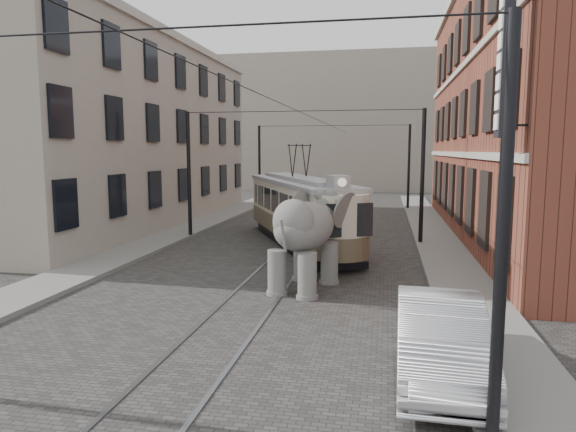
# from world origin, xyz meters

# --- Properties ---
(ground) EXTENTS (120.00, 120.00, 0.00)m
(ground) POSITION_xyz_m (0.00, 0.00, 0.00)
(ground) COLOR #403E3B
(tram_rails) EXTENTS (1.54, 80.00, 0.02)m
(tram_rails) POSITION_xyz_m (0.00, 0.00, 0.01)
(tram_rails) COLOR slate
(tram_rails) RESTS_ON ground
(sidewalk_right) EXTENTS (2.00, 60.00, 0.15)m
(sidewalk_right) POSITION_xyz_m (6.00, 0.00, 0.07)
(sidewalk_right) COLOR slate
(sidewalk_right) RESTS_ON ground
(sidewalk_left) EXTENTS (2.00, 60.00, 0.15)m
(sidewalk_left) POSITION_xyz_m (-6.50, 0.00, 0.07)
(sidewalk_left) COLOR slate
(sidewalk_left) RESTS_ON ground
(brick_building) EXTENTS (8.00, 26.00, 12.00)m
(brick_building) POSITION_xyz_m (11.00, 9.00, 6.00)
(brick_building) COLOR brown
(brick_building) RESTS_ON ground
(stucco_building) EXTENTS (7.00, 24.00, 10.00)m
(stucco_building) POSITION_xyz_m (-11.00, 10.00, 5.00)
(stucco_building) COLOR gray
(stucco_building) RESTS_ON ground
(distant_block) EXTENTS (28.00, 10.00, 14.00)m
(distant_block) POSITION_xyz_m (0.00, 40.00, 7.00)
(distant_block) COLOR gray
(distant_block) RESTS_ON ground
(catenary) EXTENTS (11.00, 30.20, 6.00)m
(catenary) POSITION_xyz_m (-0.20, 5.00, 3.00)
(catenary) COLOR black
(catenary) RESTS_ON ground
(tram) EXTENTS (6.84, 11.14, 4.45)m
(tram) POSITION_xyz_m (-0.11, 5.09, 2.22)
(tram) COLOR beige
(tram) RESTS_ON ground
(elephant) EXTENTS (3.71, 5.31, 2.95)m
(elephant) POSITION_xyz_m (1.25, -2.16, 1.48)
(elephant) COLOR #5C5A55
(elephant) RESTS_ON ground
(parked_car) EXTENTS (1.66, 4.49, 1.47)m
(parked_car) POSITION_xyz_m (4.69, -7.74, 0.74)
(parked_car) COLOR #A6A6AA
(parked_car) RESTS_ON ground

